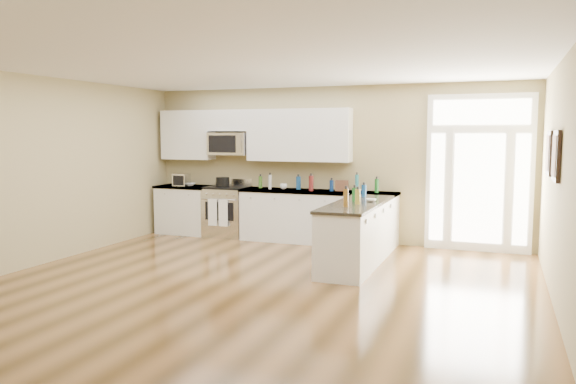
{
  "coord_description": "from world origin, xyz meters",
  "views": [
    {
      "loc": [
        2.89,
        -5.8,
        1.95
      ],
      "look_at": [
        -0.08,
        2.0,
        1.08
      ],
      "focal_mm": 35.0,
      "sensor_mm": 36.0,
      "label": 1
    }
  ],
  "objects_px": {
    "kitchen_range": "(227,211)",
    "stockpot": "(223,182)",
    "toaster_oven": "(181,180)",
    "peninsula_cabinet": "(357,236)"
  },
  "relations": [
    {
      "from": "kitchen_range",
      "to": "stockpot",
      "type": "relative_size",
      "value": 4.27
    },
    {
      "from": "toaster_oven",
      "to": "stockpot",
      "type": "bearing_deg",
      "value": 6.94
    },
    {
      "from": "kitchen_range",
      "to": "toaster_oven",
      "type": "bearing_deg",
      "value": -172.11
    },
    {
      "from": "kitchen_range",
      "to": "stockpot",
      "type": "xyz_separation_m",
      "value": [
        -0.07,
        -0.04,
        0.57
      ]
    },
    {
      "from": "stockpot",
      "to": "toaster_oven",
      "type": "relative_size",
      "value": 0.89
    },
    {
      "from": "toaster_oven",
      "to": "kitchen_range",
      "type": "bearing_deg",
      "value": 9.18
    },
    {
      "from": "peninsula_cabinet",
      "to": "kitchen_range",
      "type": "xyz_separation_m",
      "value": [
        -2.89,
        1.45,
        0.04
      ]
    },
    {
      "from": "kitchen_range",
      "to": "toaster_oven",
      "type": "distance_m",
      "value": 1.09
    },
    {
      "from": "stockpot",
      "to": "peninsula_cabinet",
      "type": "bearing_deg",
      "value": -25.45
    },
    {
      "from": "stockpot",
      "to": "toaster_oven",
      "type": "xyz_separation_m",
      "value": [
        -0.85,
        -0.08,
        0.01
      ]
    }
  ]
}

